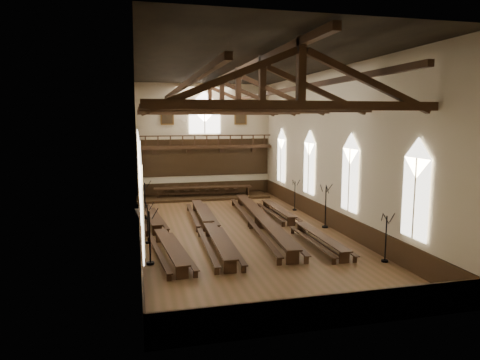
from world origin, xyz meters
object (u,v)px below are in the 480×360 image
object	(u,v)px
refectory_row_b	(209,225)
dais	(203,197)
refectory_row_d	(296,222)
candelabrum_right_near	(385,247)
candelabrum_right_far	(295,201)
refectory_row_c	(261,218)
candelabrum_right_mid	(325,215)
refectory_row_a	(158,230)
candelabrum_left_far	(145,207)
high_table	(203,188)
candelabrum_left_mid	(148,231)
candelabrum_left_near	(150,247)

from	to	relation	value
refectory_row_b	dais	size ratio (longest dim) A/B	1.26
refectory_row_d	candelabrum_right_near	distance (m)	7.06
candelabrum_right_far	candelabrum_right_near	bearing A→B (deg)	-90.00
refectory_row_d	dais	size ratio (longest dim) A/B	1.20
refectory_row_c	dais	bearing A→B (deg)	100.36
dais	candelabrum_right_mid	world-z (taller)	candelabrum_right_mid
refectory_row_a	candelabrum_left_far	distance (m)	5.51
candelabrum_right_mid	refectory_row_b	bearing A→B (deg)	177.88
refectory_row_d	candelabrum_right_far	distance (m)	5.79
candelabrum_right_near	refectory_row_b	bearing A→B (deg)	136.47
candelabrum_right_near	candelabrum_right_far	world-z (taller)	candelabrum_right_near
refectory_row_d	candelabrum_right_mid	size ratio (longest dim) A/B	4.85
candelabrum_right_far	high_table	bearing A→B (deg)	132.06
refectory_row_d	candelabrum_right_near	size ratio (longest dim) A/B	5.65
refectory_row_a	candelabrum_left_far	world-z (taller)	candelabrum_left_far
high_table	candelabrum_left_mid	xyz separation A→B (m)	(-5.12, -12.88, -0.17)
refectory_row_c	candelabrum_right_mid	bearing A→B (deg)	-14.60
high_table	candelabrum_right_mid	xyz separation A→B (m)	(5.98, -12.04, -0.02)
candelabrum_left_mid	candelabrum_right_near	size ratio (longest dim) A/B	0.97
candelabrum_left_mid	refectory_row_c	bearing A→B (deg)	14.68
candelabrum_right_mid	candelabrum_right_far	distance (m)	5.42
refectory_row_c	refectory_row_d	bearing A→B (deg)	-27.88
refectory_row_c	candelabrum_left_near	distance (m)	9.00
candelabrum_right_far	refectory_row_a	bearing A→B (deg)	-152.34
refectory_row_d	high_table	distance (m)	12.72
candelabrum_left_near	candelabrum_right_mid	xyz separation A→B (m)	(11.10, 4.45, 0.02)
refectory_row_c	dais	size ratio (longest dim) A/B	1.32
candelabrum_left_near	dais	bearing A→B (deg)	72.76
candelabrum_left_near	refectory_row_c	bearing A→B (deg)	37.57
refectory_row_c	high_table	xyz separation A→B (m)	(-2.01, 11.01, 0.29)
dais	candelabrum_right_far	size ratio (longest dim) A/B	4.85
refectory_row_d	candelabrum_right_near	world-z (taller)	candelabrum_right_near
refectory_row_a	refectory_row_d	bearing A→B (deg)	0.38
refectory_row_b	refectory_row_d	xyz separation A→B (m)	(5.47, -0.30, -0.06)
refectory_row_c	dais	world-z (taller)	refectory_row_c
dais	candelabrum_left_mid	bearing A→B (deg)	-111.68
refectory_row_b	refectory_row_c	xyz separation A→B (m)	(3.48, 0.76, 0.05)
refectory_row_d	candelabrum_right_far	world-z (taller)	candelabrum_right_far
candelabrum_left_near	candelabrum_right_mid	world-z (taller)	candelabrum_right_mid
high_table	candelabrum_left_near	world-z (taller)	candelabrum_left_near
refectory_row_a	refectory_row_d	distance (m)	8.52
high_table	candelabrum_left_mid	distance (m)	13.86
refectory_row_a	candelabrum_right_mid	bearing A→B (deg)	0.43
refectory_row_c	candelabrum_right_mid	size ratio (longest dim) A/B	5.35
refectory_row_d	dais	bearing A→B (deg)	108.38
refectory_row_b	candelabrum_left_near	world-z (taller)	candelabrum_left_near
refectory_row_a	refectory_row_d	size ratio (longest dim) A/B	1.03
dais	high_table	xyz separation A→B (m)	(0.00, -0.00, 0.78)
candelabrum_right_near	candelabrum_left_far	bearing A→B (deg)	132.34
refectory_row_b	candelabrum_left_mid	distance (m)	3.83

